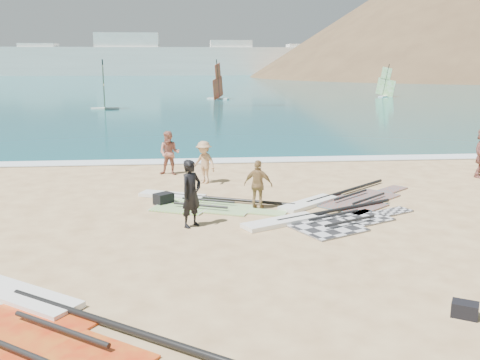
{
  "coord_description": "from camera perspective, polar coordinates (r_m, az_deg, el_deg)",
  "views": [
    {
      "loc": [
        -2.26,
        -11.46,
        4.5
      ],
      "look_at": [
        -0.83,
        4.0,
        1.0
      ],
      "focal_mm": 40.0,
      "sensor_mm": 36.0,
      "label": 1
    }
  ],
  "objects": [
    {
      "name": "windsurfer_right",
      "position": [
        69.11,
        15.27,
        9.54
      ],
      "size": [
        2.11,
        2.11,
        4.04
      ],
      "rotation": [
        0.0,
        0.0,
        0.7
      ],
      "color": "white",
      "rests_on": "ground"
    },
    {
      "name": "rig_red",
      "position": [
        10.09,
        -20.14,
        -14.29
      ],
      "size": [
        5.55,
        5.14,
        0.21
      ],
      "rotation": [
        0.0,
        0.0,
        -0.62
      ],
      "color": "red",
      "rests_on": "ground"
    },
    {
      "name": "person_wetsuit",
      "position": [
        14.64,
        -5.22,
        -1.45
      ],
      "size": [
        0.8,
        0.8,
        1.87
      ],
      "primitive_type": "imported",
      "rotation": [
        0.0,
        0.0,
        0.8
      ],
      "color": "black",
      "rests_on": "ground"
    },
    {
      "name": "ground",
      "position": [
        12.52,
        5.52,
        -8.43
      ],
      "size": [
        300.0,
        300.0,
        0.0
      ],
      "primitive_type": "plane",
      "color": "#E4BE85",
      "rests_on": "ground"
    },
    {
      "name": "beachgoer_mid",
      "position": [
        19.81,
        -3.87,
        1.89
      ],
      "size": [
        1.15,
        1.13,
        1.59
      ],
      "primitive_type": "imported",
      "rotation": [
        0.0,
        0.0,
        -0.75
      ],
      "color": "tan",
      "rests_on": "ground"
    },
    {
      "name": "windsurfer_left",
      "position": [
        51.17,
        -14.29,
        8.76
      ],
      "size": [
        2.6,
        3.05,
        4.59
      ],
      "rotation": [
        0.0,
        0.0,
        0.16
      ],
      "color": "white",
      "rests_on": "ground"
    },
    {
      "name": "beachgoer_back",
      "position": [
        16.36,
        1.96,
        -0.51
      ],
      "size": [
        0.97,
        0.68,
        1.53
      ],
      "primitive_type": "imported",
      "rotation": [
        0.0,
        0.0,
        2.76
      ],
      "color": "olive",
      "rests_on": "ground"
    },
    {
      "name": "gear_bag_far",
      "position": [
        10.62,
        22.86,
        -12.62
      ],
      "size": [
        0.55,
        0.51,
        0.27
      ],
      "primitive_type": "cube",
      "rotation": [
        0.0,
        0.0,
        -0.54
      ],
      "color": "black",
      "rests_on": "ground"
    },
    {
      "name": "beachgoer_left",
      "position": [
        21.45,
        -7.55,
        2.86
      ],
      "size": [
        0.98,
        0.84,
        1.75
      ],
      "primitive_type": "imported",
      "rotation": [
        0.0,
        0.0,
        -0.23
      ],
      "color": "#B06B5A",
      "rests_on": "ground"
    },
    {
      "name": "gear_bag_near",
      "position": [
        17.19,
        -8.16,
        -1.99
      ],
      "size": [
        0.69,
        0.67,
        0.36
      ],
      "primitive_type": "cube",
      "rotation": [
        0.0,
        0.0,
        0.68
      ],
      "color": "black",
      "rests_on": "ground"
    },
    {
      "name": "rig_grey",
      "position": [
        15.35,
        8.55,
        -4.3
      ],
      "size": [
        5.4,
        3.56,
        0.2
      ],
      "rotation": [
        0.0,
        0.0,
        0.46
      ],
      "color": "#252528",
      "rests_on": "ground"
    },
    {
      "name": "surf_line",
      "position": [
        24.29,
        0.13,
        2.03
      ],
      "size": [
        300.0,
        1.2,
        0.04
      ],
      "primitive_type": "cube",
      "color": "white",
      "rests_on": "ground"
    },
    {
      "name": "far_town",
      "position": [
        162.02,
        -10.32,
        12.51
      ],
      "size": [
        160.0,
        8.0,
        12.0
      ],
      "color": "white",
      "rests_on": "ground"
    },
    {
      "name": "windsurfer_centre",
      "position": [
        62.57,
        -2.37,
        9.79
      ],
      "size": [
        2.58,
        2.8,
        4.59
      ],
      "rotation": [
        0.0,
        0.0,
        -0.45
      ],
      "color": "white",
      "rests_on": "ground"
    },
    {
      "name": "sea",
      "position": [
        143.55,
        -4.48,
        10.87
      ],
      "size": [
        300.0,
        240.0,
        0.06
      ],
      "primitive_type": "cube",
      "color": "#0D4D61",
      "rests_on": "ground"
    },
    {
      "name": "rig_orange",
      "position": [
        17.66,
        10.72,
        -2.12
      ],
      "size": [
        5.11,
        4.26,
        0.2
      ],
      "rotation": [
        0.0,
        0.0,
        0.7
      ],
      "color": "red",
      "rests_on": "ground"
    },
    {
      "name": "rig_green",
      "position": [
        17.2,
        -4.69,
        -2.34
      ],
      "size": [
        4.99,
        3.35,
        0.2
      ],
      "rotation": [
        0.0,
        0.0,
        -0.41
      ],
      "color": "#77CE33",
      "rests_on": "ground"
    }
  ]
}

